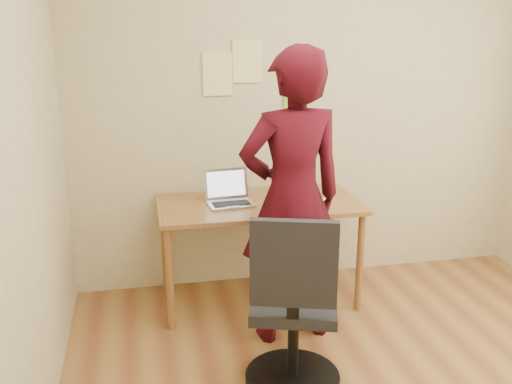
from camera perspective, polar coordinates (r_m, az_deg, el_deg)
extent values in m
cube|color=beige|center=(4.31, 4.95, 8.60)|extent=(3.50, 0.04, 2.70)
cube|color=beige|center=(2.45, -24.04, 1.07)|extent=(0.04, 3.50, 2.70)
cube|color=#966033|center=(3.98, 0.28, -1.28)|extent=(1.40, 0.70, 0.03)
cylinder|color=#966033|center=(3.75, -8.60, -8.66)|extent=(0.05, 0.05, 0.71)
cylinder|color=#966033|center=(4.02, 10.35, -6.98)|extent=(0.05, 0.05, 0.71)
cylinder|color=#966033|center=(4.31, -9.11, -5.30)|extent=(0.05, 0.05, 0.71)
cylinder|color=#966033|center=(4.54, 7.53, -4.06)|extent=(0.05, 0.05, 0.71)
cube|color=#BABAC1|center=(3.92, -2.52, -1.23)|extent=(0.33, 0.24, 0.01)
cube|color=black|center=(3.92, -2.52, -1.11)|extent=(0.26, 0.14, 0.00)
cube|color=#BABAC1|center=(4.01, -3.03, 0.84)|extent=(0.31, 0.09, 0.21)
cube|color=white|center=(4.01, -3.03, 0.84)|extent=(0.27, 0.07, 0.17)
cube|color=white|center=(3.96, 5.09, -1.20)|extent=(0.36, 0.40, 0.00)
cube|color=black|center=(3.80, 2.80, -1.84)|extent=(0.08, 0.12, 0.01)
cube|color=#3F4C59|center=(3.80, 2.80, -1.77)|extent=(0.07, 0.10, 0.00)
cube|color=#F1E990|center=(4.11, -3.87, 11.68)|extent=(0.21, 0.00, 0.30)
cube|color=#F1E990|center=(4.14, -0.90, 12.96)|extent=(0.21, 0.00, 0.30)
cube|color=#85BF2B|center=(4.24, 4.01, 10.00)|extent=(0.18, 0.00, 0.24)
cube|color=black|center=(3.17, 3.82, -11.09)|extent=(0.57, 0.57, 0.06)
cube|color=black|center=(2.83, 3.80, -7.19)|extent=(0.43, 0.18, 0.45)
cube|color=black|center=(2.94, 3.72, -11.31)|extent=(0.07, 0.06, 0.12)
cylinder|color=black|center=(3.29, 3.73, -14.92)|extent=(0.06, 0.06, 0.45)
cylinder|color=black|center=(3.41, 3.66, -17.96)|extent=(0.54, 0.54, 0.03)
imported|color=#370710|center=(3.46, 3.63, -0.72)|extent=(0.72, 0.52, 1.83)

